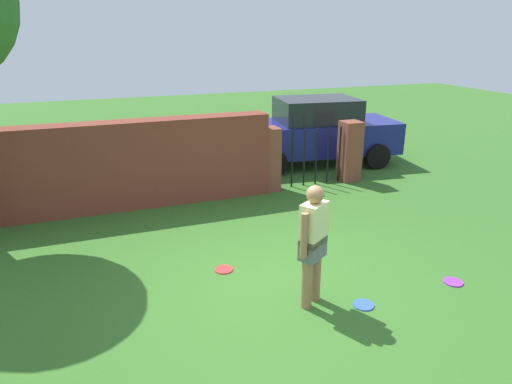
% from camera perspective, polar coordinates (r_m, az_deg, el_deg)
% --- Properties ---
extents(ground_plane, '(40.00, 40.00, 0.00)m').
position_cam_1_polar(ground_plane, '(6.51, 2.55, -11.80)').
color(ground_plane, '#336623').
extents(brick_wall, '(5.65, 0.50, 1.74)m').
position_cam_1_polar(brick_wall, '(9.36, -15.34, 3.26)').
color(brick_wall, brown).
rests_on(brick_wall, ground).
extents(person, '(0.47, 0.38, 1.62)m').
position_cam_1_polar(person, '(5.80, 7.08, -6.01)').
color(person, '#9E704C').
rests_on(person, ground).
extents(fence_gate, '(2.48, 0.44, 1.40)m').
position_cam_1_polar(fence_gate, '(10.47, 6.77, 4.56)').
color(fence_gate, brown).
rests_on(fence_gate, ground).
extents(car, '(4.37, 2.31, 1.72)m').
position_cam_1_polar(car, '(12.22, 7.46, 7.49)').
color(car, navy).
rests_on(car, ground).
extents(frisbee_blue, '(0.27, 0.27, 0.02)m').
position_cam_1_polar(frisbee_blue, '(6.29, 13.19, -13.49)').
color(frisbee_blue, blue).
rests_on(frisbee_blue, ground).
extents(frisbee_red, '(0.27, 0.27, 0.02)m').
position_cam_1_polar(frisbee_red, '(6.95, -4.03, -9.57)').
color(frisbee_red, red).
rests_on(frisbee_red, ground).
extents(frisbee_purple, '(0.27, 0.27, 0.02)m').
position_cam_1_polar(frisbee_purple, '(7.19, 23.27, -10.22)').
color(frisbee_purple, purple).
rests_on(frisbee_purple, ground).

